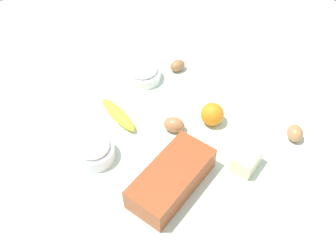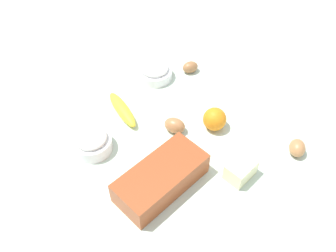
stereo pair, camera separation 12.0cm
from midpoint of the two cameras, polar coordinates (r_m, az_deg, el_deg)
ground_plane at (r=1.23m, az=2.77°, el=-1.71°), size 2.40×2.40×0.02m
loaf_pan at (r=1.07m, az=2.15°, el=-8.29°), size 0.30×0.18×0.08m
flour_bowl at (r=1.17m, az=-8.99°, el=-2.62°), size 0.13×0.13×0.07m
sugar_bowl at (r=1.41m, az=0.33°, el=8.47°), size 0.13×0.13×0.07m
banana at (r=1.28m, az=-4.52°, el=2.46°), size 0.06×0.19×0.04m
orange_fruit at (r=1.23m, az=10.07°, el=0.92°), size 0.08×0.08×0.08m
butter_block at (r=1.13m, az=14.30°, el=-6.86°), size 0.10×0.08×0.06m
egg_near_butter at (r=1.22m, az=3.93°, el=-0.13°), size 0.08×0.09×0.05m
egg_beside_bowl at (r=1.25m, az=22.20°, el=-3.35°), size 0.08×0.08×0.05m
egg_loose at (r=1.45m, az=5.88°, el=9.04°), size 0.07×0.06×0.05m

